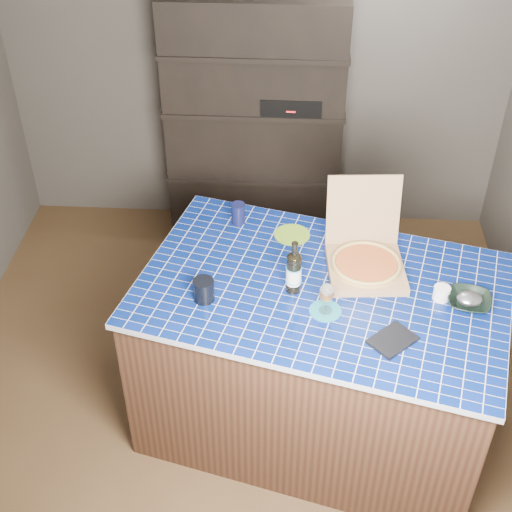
# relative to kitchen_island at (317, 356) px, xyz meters

# --- Properties ---
(room) EXTENTS (3.50, 3.50, 3.50)m
(room) POSITION_rel_kitchen_island_xyz_m (-0.44, 0.25, 0.76)
(room) COLOR brown
(room) RESTS_ON ground
(shelving_unit) EXTENTS (1.20, 0.41, 1.80)m
(shelving_unit) POSITION_rel_kitchen_island_xyz_m (-0.44, 1.78, 0.42)
(shelving_unit) COLOR black
(shelving_unit) RESTS_ON floor
(kitchen_island) EXTENTS (2.00, 1.53, 0.97)m
(kitchen_island) POSITION_rel_kitchen_island_xyz_m (0.00, 0.00, 0.00)
(kitchen_island) COLOR #462B1B
(kitchen_island) RESTS_ON floor
(pizza_box) EXTENTS (0.41, 0.48, 0.41)m
(pizza_box) POSITION_rel_kitchen_island_xyz_m (0.21, 0.15, 0.54)
(pizza_box) COLOR #9A774F
(pizza_box) RESTS_ON kitchen_island
(mead_bottle) EXTENTS (0.08, 0.08, 0.29)m
(mead_bottle) POSITION_rel_kitchen_island_xyz_m (-0.14, -0.03, 0.60)
(mead_bottle) COLOR black
(mead_bottle) RESTS_ON kitchen_island
(teal_trivet) EXTENTS (0.15, 0.15, 0.01)m
(teal_trivet) POSITION_rel_kitchen_island_xyz_m (0.01, -0.17, 0.49)
(teal_trivet) COLOR #1A7587
(teal_trivet) RESTS_ON kitchen_island
(wine_glass) EXTENTS (0.07, 0.07, 0.16)m
(wine_glass) POSITION_rel_kitchen_island_xyz_m (0.01, -0.17, 0.60)
(wine_glass) COLOR white
(wine_glass) RESTS_ON teal_trivet
(tumbler) EXTENTS (0.10, 0.10, 0.11)m
(tumbler) POSITION_rel_kitchen_island_xyz_m (-0.56, -0.12, 0.54)
(tumbler) COLOR black
(tumbler) RESTS_ON kitchen_island
(dvd_case) EXTENTS (0.25, 0.24, 0.02)m
(dvd_case) POSITION_rel_kitchen_island_xyz_m (0.31, -0.35, 0.49)
(dvd_case) COLOR black
(dvd_case) RESTS_ON kitchen_island
(bowl) EXTENTS (0.24, 0.24, 0.05)m
(bowl) POSITION_rel_kitchen_island_xyz_m (0.69, -0.09, 0.51)
(bowl) COLOR black
(bowl) RESTS_ON kitchen_island
(foil_contents) EXTENTS (0.12, 0.10, 0.06)m
(foil_contents) POSITION_rel_kitchen_island_xyz_m (0.69, -0.09, 0.53)
(foil_contents) COLOR #A8AAB3
(foil_contents) RESTS_ON bowl
(white_jar) EXTENTS (0.08, 0.08, 0.07)m
(white_jar) POSITION_rel_kitchen_island_xyz_m (0.56, -0.05, 0.52)
(white_jar) COLOR white
(white_jar) RESTS_ON kitchen_island
(navy_cup) EXTENTS (0.08, 0.08, 0.12)m
(navy_cup) POSITION_rel_kitchen_island_xyz_m (-0.45, 0.52, 0.54)
(navy_cup) COLOR black
(navy_cup) RESTS_ON kitchen_island
(green_trivet) EXTENTS (0.19, 0.19, 0.01)m
(green_trivet) POSITION_rel_kitchen_island_xyz_m (-0.16, 0.42, 0.49)
(green_trivet) COLOR #739F22
(green_trivet) RESTS_ON kitchen_island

